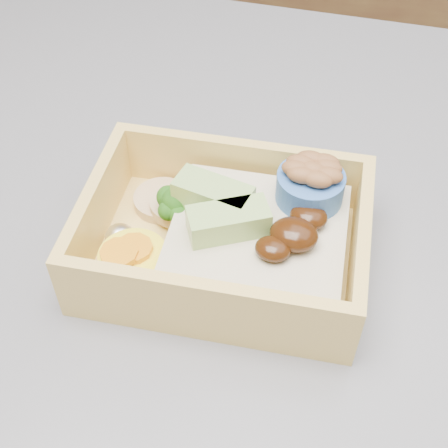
# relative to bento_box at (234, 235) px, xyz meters

# --- Properties ---
(bento_box) EXTENTS (0.20, 0.15, 0.07)m
(bento_box) POSITION_rel_bento_box_xyz_m (0.00, 0.00, 0.00)
(bento_box) COLOR #E8C060
(bento_box) RESTS_ON island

